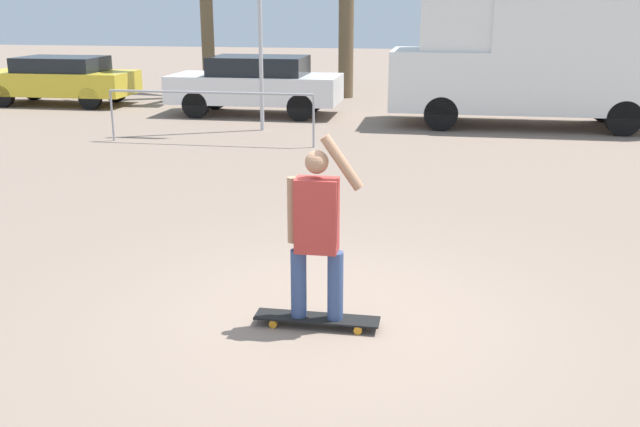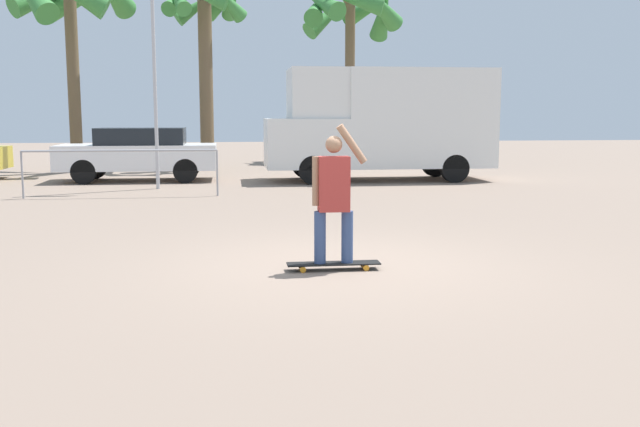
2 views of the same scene
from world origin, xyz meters
name	(u,v)px [view 2 (image 2 of 2)]	position (x,y,z in m)	size (l,w,h in m)	color
ground_plane	(339,266)	(0.00, 0.00, 0.00)	(80.00, 80.00, 0.00)	gray
skateboard	(334,264)	(-0.10, -0.22, 0.07)	(1.12, 0.23, 0.09)	black
person_skateboarder	(334,193)	(-0.10, -0.22, 0.94)	(0.66, 0.22, 1.66)	#384C7A
camper_van	(384,121)	(3.02, 11.29, 1.67)	(6.32, 2.17, 3.10)	black
parked_car_white	(139,153)	(-3.83, 11.93, 0.79)	(4.33, 1.84, 1.49)	black
palm_tree_near_van	(350,12)	(3.47, 19.65, 5.79)	(4.25, 4.26, 6.99)	brown
palm_tree_center_background	(205,19)	(-2.02, 15.80, 4.97)	(2.92, 2.96, 6.28)	brown
palm_tree_far_left	(68,0)	(-6.22, 15.21, 5.39)	(4.08, 4.24, 6.62)	brown
flagpole	(156,10)	(-3.03, 9.68, 4.37)	(1.08, 0.12, 7.61)	#B7B7BC
plaza_railing_segment	(121,157)	(-3.74, 7.89, 0.91)	(4.32, 0.05, 1.08)	#99999E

